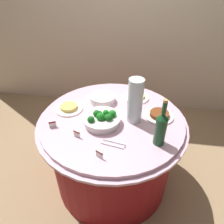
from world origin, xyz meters
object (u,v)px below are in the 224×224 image
object	(u,v)px
wine_bottle	(161,128)
decorative_fruit_vase	(135,103)
label_placard_front	(77,133)
plate_stack	(103,99)
label_placard_rear	(52,124)
serving_tongs	(114,144)
label_placard_mid	(99,154)
food_plate_stir_fry	(159,115)
food_plate_fried_egg	(136,97)
broccoli_bowl	(102,119)
food_plate_noodles	(69,108)

from	to	relation	value
wine_bottle	decorative_fruit_vase	xyz separation A→B (m)	(-0.18, 0.22, 0.02)
decorative_fruit_vase	label_placard_front	bearing A→B (deg)	-146.45
plate_stack	wine_bottle	size ratio (longest dim) A/B	0.62
label_placard_rear	plate_stack	bearing A→B (deg)	52.47
serving_tongs	label_placard_rear	world-z (taller)	label_placard_rear
serving_tongs	label_placard_mid	distance (m)	0.14
plate_stack	serving_tongs	world-z (taller)	plate_stack
food_plate_stir_fry	label_placard_front	distance (m)	0.64
plate_stack	label_placard_mid	world-z (taller)	plate_stack
food_plate_fried_egg	food_plate_stir_fry	size ratio (longest dim) A/B	1.00
broccoli_bowl	label_placard_mid	xyz separation A→B (m)	(0.04, -0.33, -0.01)
decorative_fruit_vase	label_placard_rear	distance (m)	0.61
food_plate_fried_egg	decorative_fruit_vase	bearing A→B (deg)	-90.49
plate_stack	food_plate_stir_fry	world-z (taller)	plate_stack
plate_stack	serving_tongs	xyz separation A→B (m)	(0.17, -0.50, -0.03)
broccoli_bowl	label_placard_front	xyz separation A→B (m)	(-0.14, -0.17, -0.01)
label_placard_rear	wine_bottle	bearing A→B (deg)	-3.92
wine_bottle	label_placard_mid	distance (m)	0.42
wine_bottle	label_placard_rear	distance (m)	0.76
serving_tongs	plate_stack	bearing A→B (deg)	108.68
food_plate_stir_fry	plate_stack	bearing A→B (deg)	162.68
food_plate_fried_egg	label_placard_mid	xyz separation A→B (m)	(-0.19, -0.72, 0.02)
food_plate_stir_fry	label_placard_mid	xyz separation A→B (m)	(-0.37, -0.47, 0.01)
food_plate_stir_fry	food_plate_fried_egg	bearing A→B (deg)	126.83
food_plate_noodles	label_placard_front	distance (m)	0.34
plate_stack	serving_tongs	bearing A→B (deg)	-71.32
label_placard_front	food_plate_fried_egg	bearing A→B (deg)	56.37
food_plate_fried_egg	label_placard_front	size ratio (longest dim) A/B	4.00
wine_bottle	label_placard_front	distance (m)	0.56
label_placard_rear	label_placard_front	bearing A→B (deg)	-20.29
label_placard_mid	decorative_fruit_vase	bearing A→B (deg)	65.57
serving_tongs	label_placard_mid	xyz separation A→B (m)	(-0.07, -0.12, 0.03)
food_plate_stir_fry	label_placard_rear	world-z (taller)	label_placard_rear
food_plate_fried_egg	label_placard_rear	world-z (taller)	label_placard_rear
serving_tongs	food_plate_fried_egg	size ratio (longest dim) A/B	0.76
label_placard_front	broccoli_bowl	bearing A→B (deg)	49.34
food_plate_noodles	label_placard_front	bearing A→B (deg)	-63.03
serving_tongs	food_plate_stir_fry	size ratio (longest dim) A/B	0.76
food_plate_noodles	label_placard_front	world-z (taller)	label_placard_front
serving_tongs	label_placard_rear	size ratio (longest dim) A/B	3.05
label_placard_mid	serving_tongs	bearing A→B (deg)	58.92
decorative_fruit_vase	label_placard_rear	bearing A→B (deg)	-163.33
broccoli_bowl	food_plate_fried_egg	size ratio (longest dim) A/B	1.27
decorative_fruit_vase	label_placard_front	distance (m)	0.46
food_plate_noodles	label_placard_mid	xyz separation A→B (m)	(0.34, -0.47, 0.02)
broccoli_bowl	food_plate_stir_fry	size ratio (longest dim) A/B	1.27
plate_stack	label_placard_rear	bearing A→B (deg)	-127.53
wine_bottle	label_placard_rear	xyz separation A→B (m)	(-0.75, 0.05, -0.10)
serving_tongs	label_placard_mid	world-z (taller)	label_placard_mid
label_placard_front	label_placard_mid	world-z (taller)	same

